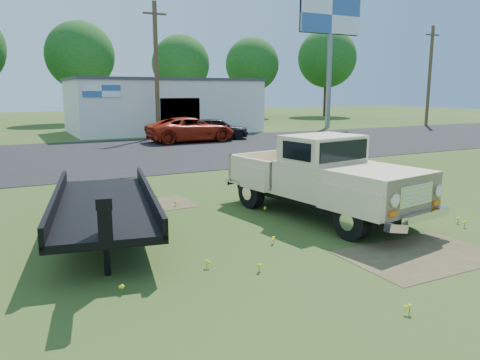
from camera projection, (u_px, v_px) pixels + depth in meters
name	position (u px, v px, depth m)	size (l,w,h in m)	color
ground	(277.00, 227.00, 11.24)	(140.00, 140.00, 0.00)	#304B18
asphalt_lot	(125.00, 154.00, 24.34)	(90.00, 14.00, 0.02)	black
dirt_patch_a	(420.00, 256.00, 9.30)	(3.00, 2.00, 0.01)	#4D4029
dirt_patch_b	(153.00, 205.00, 13.40)	(2.20, 1.60, 0.01)	#4D4029
commercial_building	(163.00, 105.00, 37.12)	(14.20, 8.20, 4.15)	silver
billboard	(330.00, 27.00, 39.62)	(6.10, 0.45, 11.05)	slate
utility_pole_mid	(156.00, 70.00, 31.39)	(1.60, 0.30, 9.00)	#3F2E1D
utility_pole_east	(430.00, 75.00, 43.07)	(1.60, 0.30, 9.00)	#3F2E1D
treeline_d	(80.00, 56.00, 46.26)	(6.72, 6.72, 10.00)	#342317
treeline_e	(181.00, 64.00, 49.57)	(6.08, 6.08, 9.04)	#342317
treeline_f	(252.00, 65.00, 56.18)	(6.40, 6.40, 9.52)	#342317
treeline_g	(327.00, 58.00, 59.19)	(7.36, 7.36, 10.95)	#342317
vintage_pickup_truck	(322.00, 176.00, 12.02)	(2.28, 5.86, 2.13)	beige
flatbed_trailer	(104.00, 200.00, 10.37)	(2.07, 6.21, 1.69)	black
red_pickup	(191.00, 130.00, 29.69)	(2.59, 5.63, 1.56)	#9C1F0E
dark_sedan	(217.00, 128.00, 31.38)	(1.71, 4.24, 1.44)	black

